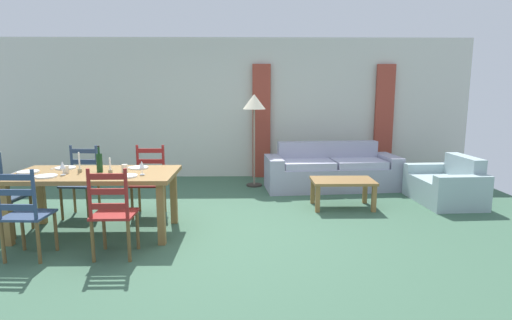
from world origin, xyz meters
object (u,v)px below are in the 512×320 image
(dining_table, at_px, (95,180))
(dining_chair_far_right, at_px, (149,181))
(dining_chair_head_west, at_px, (3,195))
(armchair_upholstered, at_px, (448,187))
(wine_glass_near_left, at_px, (62,165))
(coffee_cup_primary, at_px, (125,168))
(standing_lamp, at_px, (254,107))
(dining_chair_far_left, at_px, (81,181))
(wine_glass_near_right, at_px, (142,165))
(coffee_table, at_px, (343,184))
(dining_chair_near_left, at_px, (25,214))
(coffee_cup_secondary, at_px, (66,170))
(couch, at_px, (331,172))
(wine_bottle, at_px, (99,162))
(dining_chair_near_right, at_px, (113,213))

(dining_table, xyz_separation_m, dining_chair_far_right, (0.45, 0.76, -0.19))
(dining_chair_head_west, bearing_deg, armchair_upholstered, 12.19)
(wine_glass_near_left, xyz_separation_m, coffee_cup_primary, (0.65, 0.17, -0.07))
(wine_glass_near_left, distance_m, armchair_upholstered, 5.42)
(standing_lamp, bearing_deg, dining_chair_head_west, -141.14)
(dining_chair_far_left, xyz_separation_m, wine_glass_near_right, (1.07, -0.87, 0.38))
(dining_chair_head_west, height_order, armchair_upholstered, dining_chair_head_west)
(wine_glass_near_left, xyz_separation_m, coffee_table, (3.50, 1.20, -0.51))
(dining_chair_near_left, bearing_deg, coffee_cup_secondary, 80.29)
(couch, xyz_separation_m, armchair_upholstered, (1.62, -0.96, -0.04))
(dining_chair_head_west, xyz_separation_m, coffee_table, (4.31, 1.04, -0.12))
(coffee_cup_secondary, distance_m, coffee_table, 3.71)
(couch, relative_size, armchair_upholstered, 1.95)
(coffee_cup_secondary, xyz_separation_m, armchair_upholstered, (5.20, 1.36, -0.55))
(dining_table, relative_size, armchair_upholstered, 1.58)
(wine_bottle, xyz_separation_m, coffee_cup_secondary, (-0.37, -0.07, -0.07))
(dining_chair_head_west, relative_size, coffee_cup_secondary, 10.67)
(dining_chair_near_right, bearing_deg, wine_bottle, 116.86)
(coffee_cup_secondary, bearing_deg, dining_chair_head_west, 175.62)
(wine_bottle, distance_m, wine_glass_near_left, 0.40)
(dining_chair_far_left, relative_size, wine_bottle, 3.04)
(dining_chair_near_left, bearing_deg, wine_glass_near_right, 30.96)
(dining_table, bearing_deg, coffee_cup_primary, 4.86)
(coffee_cup_primary, bearing_deg, wine_bottle, -179.79)
(wine_bottle, bearing_deg, couch, 35.01)
(wine_glass_near_left, distance_m, coffee_cup_secondary, 0.12)
(dining_chair_near_left, relative_size, coffee_table, 1.07)
(couch, bearing_deg, dining_chair_far_right, -151.66)
(dining_chair_far_left, distance_m, wine_glass_near_right, 1.43)
(dining_chair_far_right, xyz_separation_m, wine_bottle, (-0.39, -0.73, 0.39))
(dining_chair_far_left, bearing_deg, standing_lamp, 35.86)
(dining_chair_far_left, distance_m, coffee_cup_primary, 1.12)
(dining_table, distance_m, dining_chair_head_west, 1.13)
(dining_table, distance_m, couch, 3.99)
(dining_chair_near_right, xyz_separation_m, wine_glass_near_right, (0.16, 0.60, 0.38))
(dining_table, xyz_separation_m, wine_glass_near_left, (-0.31, -0.14, 0.20))
(dining_chair_near_left, height_order, coffee_cup_primary, dining_chair_near_left)
(wine_glass_near_right, bearing_deg, armchair_upholstered, 18.67)
(dining_chair_far_left, relative_size, dining_chair_head_west, 1.00)
(dining_chair_head_west, bearing_deg, coffee_cup_secondary, -4.38)
(armchair_upholstered, bearing_deg, couch, 149.37)
(dining_chair_near_left, xyz_separation_m, dining_chair_head_west, (-0.68, 0.77, 0.00))
(wine_glass_near_right, bearing_deg, coffee_cup_secondary, 174.33)
(dining_chair_far_right, relative_size, coffee_table, 1.07)
(dining_table, relative_size, dining_chair_far_right, 1.98)
(armchair_upholstered, distance_m, standing_lamp, 3.39)
(wine_bottle, xyz_separation_m, couch, (3.20, 2.24, -0.58))
(couch, bearing_deg, dining_chair_far_left, -157.58)
(wine_glass_near_left, bearing_deg, dining_chair_far_right, 49.93)
(dining_table, height_order, wine_bottle, wine_bottle)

